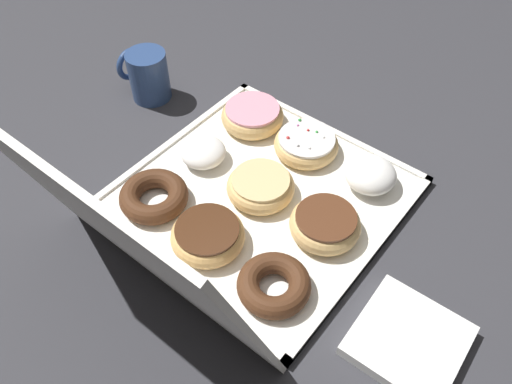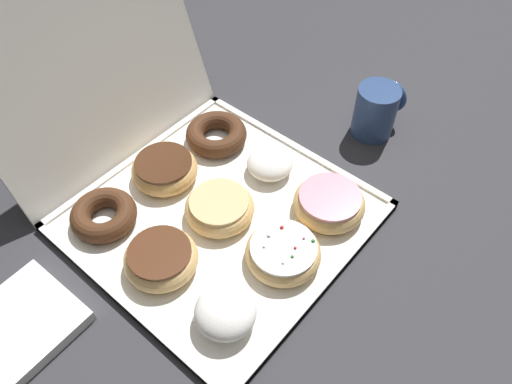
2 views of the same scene
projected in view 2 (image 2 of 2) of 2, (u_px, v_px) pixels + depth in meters
ground_plane at (220, 218)px, 0.83m from camera, size 3.00×3.00×0.00m
donut_box at (220, 217)px, 0.83m from camera, size 0.43×0.43×0.01m
box_lid_open at (90, 61)px, 0.81m from camera, size 0.43×0.13×0.38m
powdered_filled_donut_0 at (225, 312)px, 0.69m from camera, size 0.09×0.09×0.05m
sprinkle_donut_1 at (283, 252)px, 0.76m from camera, size 0.12×0.12×0.04m
pink_frosted_donut_2 at (329, 203)px, 0.82m from camera, size 0.12×0.12×0.04m
chocolate_frosted_donut_3 at (163, 260)px, 0.75m from camera, size 0.11×0.11×0.04m
glazed_ring_donut_4 at (217, 207)px, 0.81m from camera, size 0.12×0.12×0.04m
powdered_filled_donut_5 at (271, 164)px, 0.87m from camera, size 0.08×0.08×0.04m
chocolate_cake_ring_donut_6 at (104, 215)px, 0.81m from camera, size 0.11×0.11×0.03m
chocolate_frosted_donut_7 at (164, 169)px, 0.86m from camera, size 0.12×0.12×0.04m
chocolate_cake_ring_donut_8 at (216, 134)px, 0.93m from camera, size 0.12×0.12×0.03m
coffee_mug at (376, 109)px, 0.93m from camera, size 0.10×0.08×0.10m
napkin_stack at (23, 323)px, 0.70m from camera, size 0.15×0.15×0.02m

